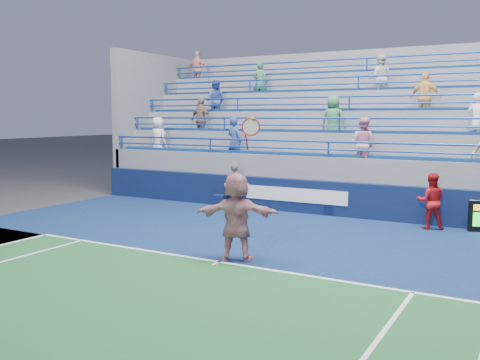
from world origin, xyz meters
The scene contains 7 objects.
ground centered at (0.00, 0.00, 0.00)m, with size 120.00×120.00×0.00m, color #333538.
sponsor_wall centered at (0.00, 6.50, 0.55)m, with size 18.00×0.32×1.10m.
bleacher_stand centered at (0.00, 10.27, 1.54)m, with size 18.00×5.60×6.13m.
judge_chair centered at (-3.72, 6.10, 0.25)m, with size 0.49×0.49×0.79m.
tennis_player centered at (0.24, 0.36, 0.99)m, with size 1.90×1.25×3.15m.
line_judge centered at (-3.17, 6.21, 0.78)m, with size 0.57×0.37×1.55m, color #151D3A.
ball_girl centered at (3.34, 5.89, 0.80)m, with size 0.77×0.60×1.59m, color #AE1316.
Camera 1 is at (5.96, -9.60, 3.16)m, focal length 40.00 mm.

